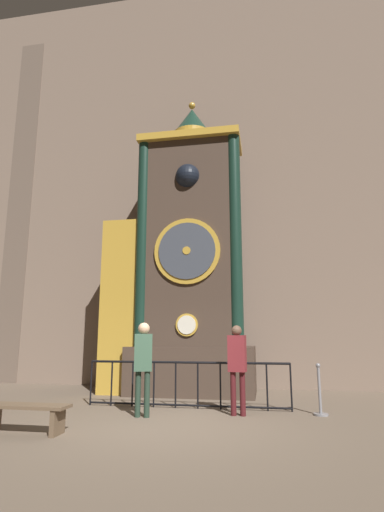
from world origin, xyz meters
The scene contains 8 objects.
ground_plane centered at (0.00, 0.00, 0.00)m, with size 28.00×28.00×0.00m, color brown.
cathedral_back_wall centered at (-0.09, 5.18, 6.90)m, with size 24.00×0.32×13.82m.
clock_tower centered at (-0.47, 3.64, 3.48)m, with size 4.09×1.79×8.42m.
railing_fence centered at (0.08, 1.66, 0.53)m, with size 4.39×0.05×0.97m.
visitor_near centered at (-0.57, 0.59, 1.07)m, with size 0.39×0.31×1.76m.
visitor_far centered at (1.21, 1.05, 1.03)m, with size 0.37×0.26×1.71m.
stanchion_post centered at (2.78, 1.37, 0.31)m, with size 0.28×0.28×0.98m.
visitor_bench centered at (-2.02, -0.97, 0.32)m, with size 1.42×0.40×0.44m.
Camera 1 is at (1.78, -7.08, 1.53)m, focal length 28.00 mm.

